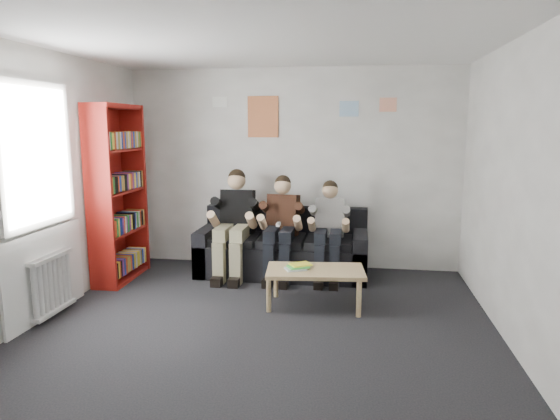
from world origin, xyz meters
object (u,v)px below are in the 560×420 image
object	(u,v)px
coffee_table	(315,274)
sofa	(283,251)
person_left	(234,224)
person_right	(329,231)
bookshelf	(118,194)
person_middle	(281,228)

from	to	relation	value
coffee_table	sofa	bearing A→B (deg)	114.21
person_left	person_right	distance (m)	1.22
coffee_table	person_right	xyz separation A→B (m)	(0.08, 0.98, 0.27)
coffee_table	person_left	distance (m)	1.53
sofa	person_right	size ratio (longest dim) A/B	1.75
sofa	bookshelf	distance (m)	2.22
sofa	person_right	distance (m)	0.72
sofa	coffee_table	xyz separation A→B (m)	(0.53, -1.17, 0.06)
sofa	bookshelf	world-z (taller)	bookshelf
coffee_table	person_middle	world-z (taller)	person_middle
sofa	person_right	xyz separation A→B (m)	(0.61, -0.20, 0.33)
sofa	person_middle	bearing A→B (deg)	-90.00
coffee_table	person_middle	bearing A→B (deg)	118.44
sofa	person_left	distance (m)	0.74
bookshelf	person_right	xyz separation A→B (m)	(2.60, 0.36, -0.47)
coffee_table	person_left	xyz separation A→B (m)	(-1.14, 0.97, 0.31)
sofa	person_middle	xyz separation A→B (m)	(0.00, -0.20, 0.35)
person_left	bookshelf	bearing A→B (deg)	-167.40
sofa	coffee_table	bearing A→B (deg)	-65.79
sofa	bookshelf	xyz separation A→B (m)	(-1.99, -0.56, 0.79)
person_middle	sofa	bearing A→B (deg)	97.23
person_left	person_middle	xyz separation A→B (m)	(0.61, 0.00, -0.03)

